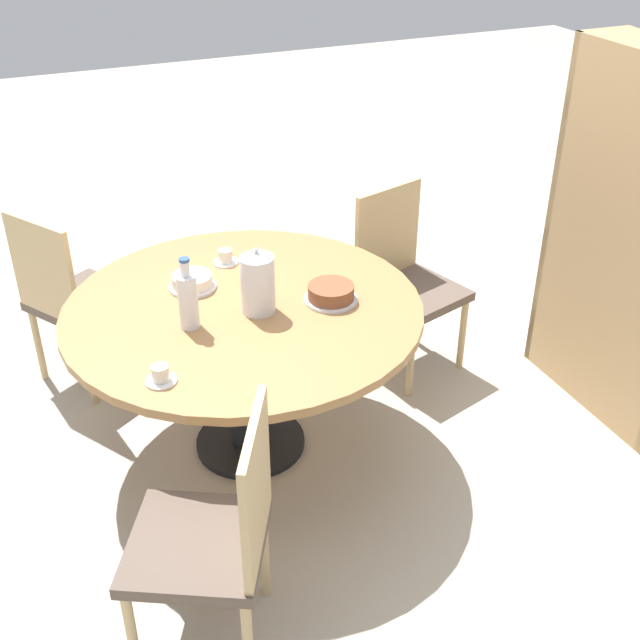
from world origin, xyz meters
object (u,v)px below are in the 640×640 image
at_px(chair_a, 404,278).
at_px(cake_second, 192,282).
at_px(chair_c, 216,533).
at_px(cake_main, 331,293).
at_px(cup_a, 161,376).
at_px(cup_b, 226,258).
at_px(chair_b, 73,296).
at_px(coffee_pot, 258,282).
at_px(bookshelf, 628,249).
at_px(water_bottle, 188,300).

bearing_deg(chair_a, cake_second, 169.84).
relative_size(chair_c, cake_main, 4.15).
xyz_separation_m(chair_c, cup_a, (-0.52, -0.02, 0.26)).
bearing_deg(cup_b, chair_a, 86.96).
bearing_deg(chair_b, chair_c, 153.78).
xyz_separation_m(chair_a, cake_main, (0.44, -0.59, 0.27)).
xyz_separation_m(coffee_pot, cup_a, (0.32, -0.47, -0.10)).
bearing_deg(chair_c, cake_main, 165.09).
bearing_deg(coffee_pot, cup_a, -55.58).
bearing_deg(cup_a, cake_main, 110.20).
height_order(cake_main, cup_a, cake_main).
distance_m(chair_a, bookshelf, 1.02).
height_order(coffee_pot, water_bottle, water_bottle).
distance_m(cake_main, cake_second, 0.58).
height_order(chair_a, coffee_pot, coffee_pot).
bearing_deg(cake_second, chair_b, -142.80).
xyz_separation_m(cake_main, cup_a, (0.28, -0.76, -0.01)).
relative_size(chair_a, cup_b, 8.13).
xyz_separation_m(coffee_pot, cake_second, (-0.28, -0.19, -0.10)).
height_order(chair_a, cake_second, chair_a).
distance_m(chair_c, cup_a, 0.58).
distance_m(coffee_pot, cup_a, 0.58).
xyz_separation_m(cake_main, cake_second, (-0.32, -0.48, -0.01)).
bearing_deg(cake_main, cup_a, -69.80).
xyz_separation_m(chair_b, bookshelf, (1.11, 2.22, 0.31)).
xyz_separation_m(coffee_pot, cup_b, (-0.44, 0.01, -0.10)).
bearing_deg(chair_a, chair_c, -153.27).
relative_size(chair_a, water_bottle, 3.09).
distance_m(cake_second, cup_b, 0.25).
height_order(chair_b, bookshelf, bookshelf).
height_order(chair_c, cup_b, chair_c).
xyz_separation_m(cup_a, cup_b, (-0.76, 0.47, 0.00)).
distance_m(bookshelf, cup_b, 1.74).
relative_size(bookshelf, water_bottle, 5.59).
bearing_deg(bookshelf, cup_a, 91.84).
relative_size(bookshelf, cup_a, 14.68).
xyz_separation_m(chair_a, chair_b, (-0.46, -1.50, 0.00)).
distance_m(coffee_pot, cup_b, 0.45).
relative_size(water_bottle, cake_second, 1.47).
relative_size(water_bottle, cup_b, 2.63).
distance_m(chair_a, chair_b, 1.57).
relative_size(chair_b, coffee_pot, 3.27).
height_order(coffee_pot, cake_main, coffee_pot).
distance_m(chair_b, cup_b, 0.80).
bearing_deg(chair_b, cup_b, -155.45).
bearing_deg(cake_second, cup_b, 129.39).
bearing_deg(cup_a, coffee_pot, 124.42).
bearing_deg(water_bottle, chair_a, 109.32).
bearing_deg(water_bottle, cake_second, 162.83).
relative_size(chair_a, cake_second, 4.54).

